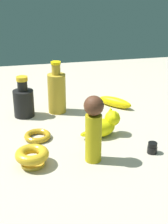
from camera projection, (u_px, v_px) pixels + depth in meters
name	position (u px, v px, depth m)	size (l,w,h in m)	color
ground	(84.00, 133.00, 1.22)	(2.00, 2.00, 0.00)	#BCB29E
cat_figurine	(104.00, 125.00, 1.18)	(0.09, 0.15, 0.10)	yellow
bottle_short	(24.00, 101.00, 1.33)	(0.08, 0.08, 0.17)	black
banana	(115.00, 102.00, 1.44)	(0.16, 0.04, 0.04)	yellow
bangle	(38.00, 136.00, 1.17)	(0.10, 0.10, 0.02)	#BA8C1B
person_figure_adult	(94.00, 127.00, 1.00)	(0.07, 0.07, 0.22)	gold
bottle_tall	(57.00, 92.00, 1.36)	(0.07, 0.07, 0.22)	gold
bowl	(32.00, 156.00, 1.00)	(0.10, 0.10, 0.05)	gold
nail_polish_jar	(152.00, 148.00, 1.08)	(0.03, 0.03, 0.04)	black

